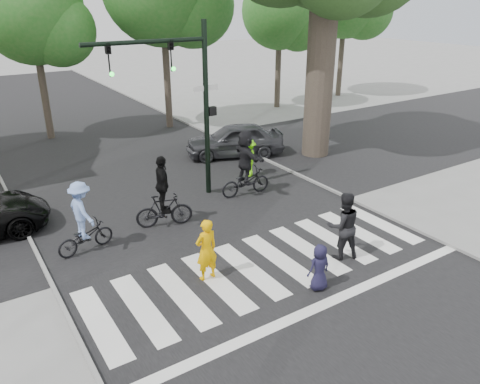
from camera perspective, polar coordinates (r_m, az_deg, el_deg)
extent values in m
plane|color=gray|center=(12.09, 5.87, -10.87)|extent=(120.00, 120.00, 0.00)
cube|color=black|center=(15.76, -5.50, -2.36)|extent=(10.00, 70.00, 0.01)
cube|color=black|center=(18.27, -9.90, 1.03)|extent=(70.00, 10.00, 0.01)
cube|color=gray|center=(14.42, -23.64, -6.66)|extent=(0.10, 70.00, 0.10)
cube|color=gray|center=(18.40, 8.52, 1.43)|extent=(0.10, 70.00, 0.10)
cube|color=silver|center=(11.17, -16.73, -15.05)|extent=(0.55, 3.00, 0.01)
cube|color=silver|center=(11.38, -11.82, -13.65)|extent=(0.55, 3.00, 0.01)
cube|color=silver|center=(11.68, -7.18, -12.23)|extent=(0.55, 3.00, 0.01)
cube|color=silver|center=(12.06, -2.85, -10.82)|extent=(0.55, 3.00, 0.01)
cube|color=silver|center=(12.51, 1.16, -9.45)|extent=(0.55, 3.00, 0.01)
cube|color=silver|center=(13.01, 4.85, -8.14)|extent=(0.55, 3.00, 0.01)
cube|color=silver|center=(13.57, 8.22, -6.90)|extent=(0.55, 3.00, 0.01)
cube|color=silver|center=(14.18, 11.30, -5.74)|extent=(0.55, 3.00, 0.01)
cube|color=silver|center=(14.84, 14.11, -4.67)|extent=(0.55, 3.00, 0.01)
cube|color=silver|center=(15.53, 16.67, -3.68)|extent=(0.55, 3.00, 0.01)
cube|color=silver|center=(11.36, 9.74, -13.56)|extent=(10.00, 0.30, 0.01)
cylinder|color=black|center=(16.32, -4.12, 9.72)|extent=(0.18, 0.18, 6.00)
cylinder|color=black|center=(15.09, -11.35, 17.53)|extent=(4.00, 0.14, 0.14)
imported|color=black|center=(15.45, -8.38, 16.15)|extent=(0.16, 0.20, 1.00)
sphere|color=#19E533|center=(15.40, -8.09, 14.64)|extent=(0.14, 0.14, 0.14)
imported|color=black|center=(14.73, -15.68, 15.26)|extent=(0.16, 0.20, 1.00)
sphere|color=#19E533|center=(14.67, -15.35, 13.68)|extent=(0.14, 0.14, 0.14)
cube|color=black|center=(16.43, -3.44, 9.83)|extent=(0.28, 0.18, 0.30)
cube|color=#FF660C|center=(16.48, -3.10, 9.88)|extent=(0.02, 0.14, 0.20)
cube|color=white|center=(16.16, -4.20, 12.49)|extent=(0.90, 0.04, 0.18)
cylinder|color=brown|center=(20.91, 9.70, 13.76)|extent=(1.20, 1.20, 7.00)
cylinder|color=brown|center=(20.72, 11.34, 21.92)|extent=(1.29, 1.74, 2.93)
cylinder|color=brown|center=(25.23, -22.94, 12.23)|extent=(0.36, 0.36, 5.60)
sphere|color=#257021|center=(24.94, -24.12, 19.43)|extent=(4.80, 4.80, 4.80)
sphere|color=#257021|center=(24.46, -21.19, 17.92)|extent=(3.36, 3.36, 3.36)
cylinder|color=brown|center=(25.69, -8.98, 15.13)|extent=(0.36, 0.36, 6.72)
sphere|color=#257021|center=(25.20, -5.82, 21.71)|extent=(4.20, 4.20, 4.20)
cylinder|color=brown|center=(30.56, 4.67, 15.33)|extent=(0.36, 0.36, 5.46)
sphere|color=#257021|center=(30.32, 4.87, 21.18)|extent=(4.60, 4.60, 4.60)
sphere|color=#257021|center=(30.38, 7.12, 19.63)|extent=(3.22, 3.22, 3.22)
cylinder|color=brown|center=(34.90, 12.26, 16.42)|extent=(0.36, 0.36, 6.16)
sphere|color=#257021|center=(34.94, 14.97, 20.54)|extent=(3.78, 3.78, 3.78)
imported|color=#F3AD00|center=(11.78, -4.12, -7.04)|extent=(0.63, 0.43, 1.66)
imported|color=#1A1833|center=(11.63, 9.65, -9.06)|extent=(0.63, 0.44, 1.21)
imported|color=black|center=(12.94, 12.47, -4.03)|extent=(1.13, 1.01, 1.91)
imported|color=black|center=(13.87, -18.33, -5.24)|extent=(1.72, 0.88, 0.86)
imported|color=#7A9ADB|center=(13.52, -18.76, -2.14)|extent=(0.81, 1.17, 1.65)
imported|color=black|center=(14.71, -9.23, -2.23)|extent=(1.82, 0.99, 1.06)
imported|color=black|center=(14.37, -9.44, 0.86)|extent=(0.74, 1.15, 1.82)
imported|color=black|center=(16.82, 0.68, 1.24)|extent=(1.94, 0.80, 0.99)
imported|color=black|center=(16.49, 0.69, 4.31)|extent=(0.69, 1.80, 1.90)
imported|color=#35363A|center=(21.01, -0.67, 6.38)|extent=(4.66, 3.17, 1.47)
imported|color=#70F809|center=(18.53, 1.10, 4.19)|extent=(1.12, 1.07, 1.53)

